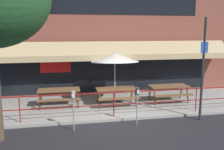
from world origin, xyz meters
TOP-DOWN VIEW (x-y plane):
  - ground_plane at (0.00, 0.00)m, footprint 120.00×120.00m
  - patio_deck at (0.00, 2.00)m, footprint 15.00×4.00m
  - restaurant_building at (-0.00, 4.22)m, footprint 15.00×1.60m
  - patio_railing at (0.00, 0.30)m, footprint 13.84×0.04m
  - picnic_table_left at (-2.09, 2.07)m, footprint 1.80×1.42m
  - picnic_table_centre at (0.42, 1.80)m, footprint 1.80×1.42m
  - picnic_table_right at (2.93, 1.86)m, footprint 1.80×1.42m
  - patio_umbrella_centre at (0.42, 2.14)m, footprint 2.14×2.14m
  - parking_meter_near at (-1.58, -0.61)m, footprint 0.15×0.16m
  - parking_meter_far at (0.69, -0.51)m, footprint 0.15×0.16m
  - street_sign_pole at (3.21, -0.45)m, footprint 0.28×0.09m

SIDE VIEW (x-z plane):
  - ground_plane at x=0.00m, z-range 0.00..0.00m
  - patio_deck at x=0.00m, z-range 0.00..0.10m
  - picnic_table_left at x=-2.09m, z-range 0.33..1.08m
  - picnic_table_centre at x=0.42m, z-range 0.33..1.08m
  - picnic_table_right at x=2.93m, z-range 0.33..1.08m
  - patio_railing at x=0.00m, z-range 0.32..1.28m
  - parking_meter_near at x=-1.58m, z-range 0.44..1.86m
  - parking_meter_far at x=0.69m, z-range 0.44..1.86m
  - street_sign_pole at x=3.21m, z-range 0.06..3.92m
  - patio_umbrella_centre at x=0.42m, z-range 0.99..3.37m
  - restaurant_building at x=0.00m, z-range -0.02..6.97m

